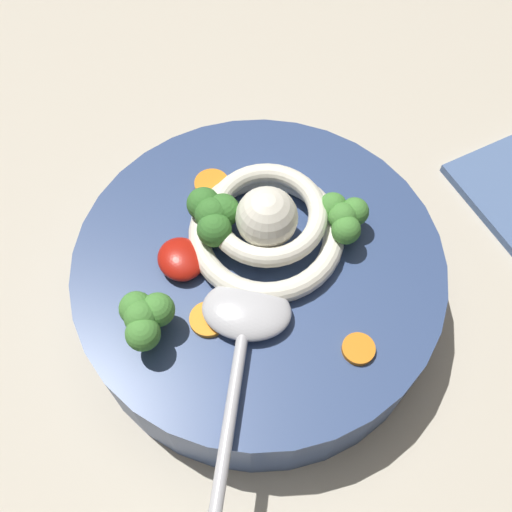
# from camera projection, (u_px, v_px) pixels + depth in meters

# --- Properties ---
(table_slab) EXTENTS (1.20, 1.20, 0.04)m
(table_slab) POSITION_uv_depth(u_px,v_px,m) (250.00, 313.00, 0.49)
(table_slab) COLOR #BCB29E
(table_slab) RESTS_ON ground
(soup_bowl) EXTENTS (0.27, 0.27, 0.06)m
(soup_bowl) POSITION_uv_depth(u_px,v_px,m) (256.00, 276.00, 0.45)
(soup_bowl) COLOR #334775
(soup_bowl) RESTS_ON table_slab
(noodle_pile) EXTENTS (0.12, 0.12, 0.05)m
(noodle_pile) POSITION_uv_depth(u_px,v_px,m) (267.00, 225.00, 0.42)
(noodle_pile) COLOR silver
(noodle_pile) RESTS_ON soup_bowl
(soup_spoon) EXTENTS (0.15, 0.13, 0.02)m
(soup_spoon) POSITION_uv_depth(u_px,v_px,m) (244.00, 330.00, 0.39)
(soup_spoon) COLOR #B7B7BC
(soup_spoon) RESTS_ON soup_bowl
(chili_sauce_dollop) EXTENTS (0.04, 0.03, 0.02)m
(chili_sauce_dollop) POSITION_uv_depth(u_px,v_px,m) (181.00, 259.00, 0.41)
(chili_sauce_dollop) COLOR #B2190F
(chili_sauce_dollop) RESTS_ON soup_bowl
(broccoli_floret_front) EXTENTS (0.04, 0.04, 0.03)m
(broccoli_floret_front) POSITION_uv_depth(u_px,v_px,m) (144.00, 317.00, 0.38)
(broccoli_floret_front) COLOR #7A9E60
(broccoli_floret_front) RESTS_ON soup_bowl
(broccoli_floret_left) EXTENTS (0.05, 0.04, 0.04)m
(broccoli_floret_left) POSITION_uv_depth(u_px,v_px,m) (214.00, 215.00, 0.41)
(broccoli_floret_left) COLOR #7A9E60
(broccoli_floret_left) RESTS_ON soup_bowl
(broccoli_floret_far) EXTENTS (0.04, 0.03, 0.03)m
(broccoli_floret_far) POSITION_uv_depth(u_px,v_px,m) (344.00, 217.00, 0.42)
(broccoli_floret_far) COLOR #7A9E60
(broccoli_floret_far) RESTS_ON soup_bowl
(carrot_slice_rear) EXTENTS (0.03, 0.03, 0.00)m
(carrot_slice_rear) POSITION_uv_depth(u_px,v_px,m) (208.00, 319.00, 0.40)
(carrot_slice_rear) COLOR orange
(carrot_slice_rear) RESTS_ON soup_bowl
(carrot_slice_near_spoon) EXTENTS (0.02, 0.02, 0.00)m
(carrot_slice_near_spoon) POSITION_uv_depth(u_px,v_px,m) (358.00, 349.00, 0.39)
(carrot_slice_near_spoon) COLOR orange
(carrot_slice_near_spoon) RESTS_ON soup_bowl
(carrot_slice_center) EXTENTS (0.03, 0.03, 0.01)m
(carrot_slice_center) POSITION_uv_depth(u_px,v_px,m) (212.00, 185.00, 0.45)
(carrot_slice_center) COLOR orange
(carrot_slice_center) RESTS_ON soup_bowl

